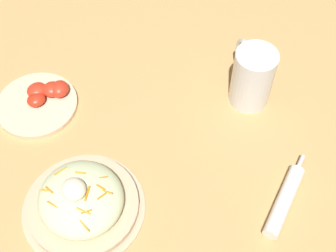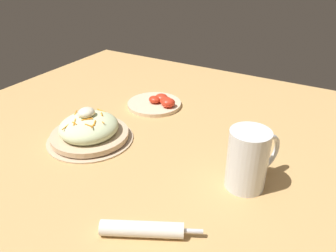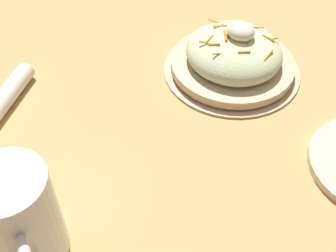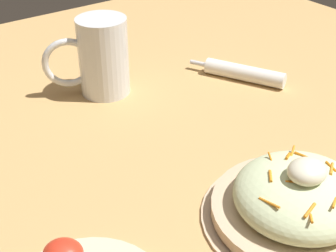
% 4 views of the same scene
% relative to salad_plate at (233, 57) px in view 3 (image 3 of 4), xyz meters
% --- Properties ---
extents(ground_plane, '(1.43, 1.43, 0.00)m').
position_rel_salad_plate_xyz_m(ground_plane, '(-0.01, 0.18, -0.03)').
color(ground_plane, tan).
extents(salad_plate, '(0.24, 0.24, 0.10)m').
position_rel_salad_plate_xyz_m(salad_plate, '(0.00, 0.00, 0.00)').
color(salad_plate, '#D1B28E').
rests_on(salad_plate, ground_plane).
extents(beer_mug, '(0.15, 0.09, 0.14)m').
position_rel_salad_plate_xyz_m(beer_mug, '(-0.02, 0.44, 0.03)').
color(beer_mug, white).
rests_on(beer_mug, ground_plane).
extents(napkin_roll, '(0.10, 0.18, 0.03)m').
position_rel_salad_plate_xyz_m(napkin_roll, '(0.22, 0.32, -0.01)').
color(napkin_roll, white).
rests_on(napkin_roll, ground_plane).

